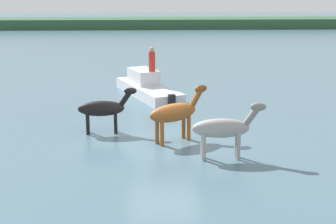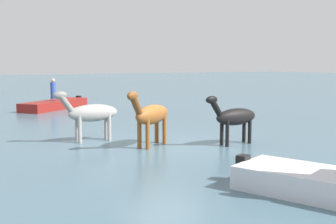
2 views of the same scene
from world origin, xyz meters
name	(u,v)px [view 1 (image 1 of 2)]	position (x,y,z in m)	size (l,w,h in m)	color
ground_plane	(163,141)	(0.00, 0.00, 0.00)	(169.41, 169.41, 0.00)	#476675
distant_shoreline	(150,28)	(0.00, 47.77, 0.00)	(152.47, 6.00, 2.40)	#2F5536
horse_pinto_flank	(175,113)	(0.43, -0.09, 1.03)	(2.21, 1.60, 1.86)	brown
horse_rear_stallion	(223,128)	(1.81, -1.92, 0.98)	(2.27, 0.54, 1.77)	#9E9993
horse_dark_mare	(103,109)	(-2.10, 1.01, 0.92)	(2.15, 0.62, 1.67)	black
boat_dinghy_port	(147,89)	(-0.50, 7.38, 0.32)	(3.34, 5.51, 1.36)	silver
person_spotter_bow	(152,60)	(-0.27, 7.24, 1.76)	(0.32, 0.32, 1.19)	red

